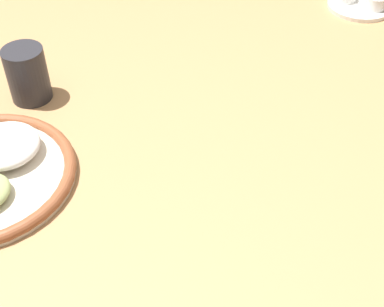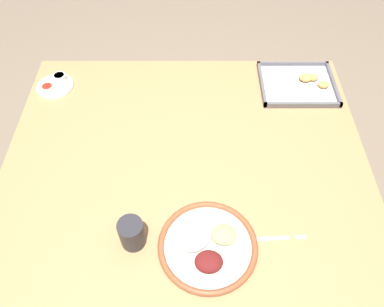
# 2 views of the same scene
# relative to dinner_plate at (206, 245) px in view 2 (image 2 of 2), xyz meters

# --- Properties ---
(ground_plane) EXTENTS (8.00, 8.00, 0.00)m
(ground_plane) POSITION_rel_dinner_plate_xyz_m (-0.06, 0.33, -0.77)
(ground_plane) COLOR #7A6B59
(dining_table) EXTENTS (1.30, 1.10, 0.76)m
(dining_table) POSITION_rel_dinner_plate_xyz_m (-0.06, 0.33, -0.10)
(dining_table) COLOR #AD7F51
(dining_table) RESTS_ON ground_plane
(dinner_plate) EXTENTS (0.30, 0.30, 0.05)m
(dinner_plate) POSITION_rel_dinner_plate_xyz_m (0.00, 0.00, 0.00)
(dinner_plate) COLOR beige
(dinner_plate) RESTS_ON dining_table
(fork) EXTENTS (0.19, 0.02, 0.00)m
(fork) POSITION_rel_dinner_plate_xyz_m (0.20, 0.02, -0.01)
(fork) COLOR silver
(fork) RESTS_ON dining_table
(saucer_plate) EXTENTS (0.15, 0.15, 0.04)m
(saucer_plate) POSITION_rel_dinner_plate_xyz_m (-0.61, 0.71, -0.00)
(saucer_plate) COLOR white
(saucer_plate) RESTS_ON dining_table
(baking_tray) EXTENTS (0.31, 0.26, 0.04)m
(baking_tray) POSITION_rel_dinner_plate_xyz_m (0.41, 0.72, -0.01)
(baking_tray) COLOR #595960
(baking_tray) RESTS_ON dining_table
(drinking_cup) EXTENTS (0.08, 0.08, 0.10)m
(drinking_cup) POSITION_rel_dinner_plate_xyz_m (-0.22, 0.02, 0.04)
(drinking_cup) COLOR #28282D
(drinking_cup) RESTS_ON dining_table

